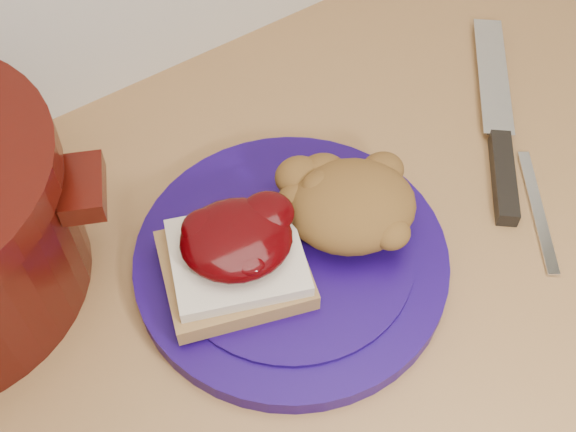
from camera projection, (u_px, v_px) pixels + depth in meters
base_cabinet at (282, 431)px, 1.08m from camera, size 4.00×0.60×0.86m
plate at (291, 260)px, 0.69m from camera, size 0.39×0.39×0.02m
sandwich at (236, 256)px, 0.64m from camera, size 0.15×0.14×0.06m
stuffing_mound at (352, 206)px, 0.67m from camera, size 0.15×0.14×0.06m
chef_knife at (500, 147)px, 0.77m from camera, size 0.22×0.25×0.02m
butter_knife at (538, 210)px, 0.73m from camera, size 0.10×0.13×0.00m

